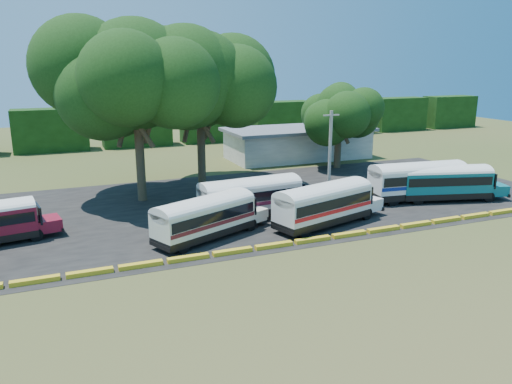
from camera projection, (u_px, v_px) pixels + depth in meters
name	position (u px, v px, depth m)	size (l,w,h in m)	color
ground	(259.00, 256.00, 32.62)	(160.00, 160.00, 0.00)	#2C4617
asphalt_strip	(217.00, 207.00, 43.74)	(64.00, 24.00, 0.02)	black
curb	(254.00, 249.00, 33.48)	(53.70, 0.45, 0.30)	gold
terminal_building	(298.00, 143.00, 65.58)	(19.00, 9.00, 4.00)	silver
treeline_backdrop	(137.00, 126.00, 74.87)	(130.00, 4.00, 6.00)	black
bus_cream_west	(207.00, 215.00, 35.32)	(9.63, 5.95, 3.12)	black
bus_cream_east	(253.00, 195.00, 40.22)	(10.29, 3.28, 3.33)	black
bus_white_red	(325.00, 202.00, 38.19)	(10.48, 5.25, 3.35)	black
bus_white_blue	(420.00, 179.00, 45.38)	(10.96, 3.84, 3.53)	black
bus_teal	(446.00, 180.00, 45.24)	(10.28, 4.96, 3.28)	black
tree_west	(135.00, 75.00, 42.93)	(13.06, 13.06, 16.07)	#3B301D
tree_center	(199.00, 83.00, 48.35)	(11.94, 11.94, 14.78)	#3B301D
tree_east	(339.00, 108.00, 58.14)	(7.59, 7.59, 9.96)	#3B301D
utility_pole	(330.00, 154.00, 45.85)	(1.60, 0.30, 8.06)	gray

